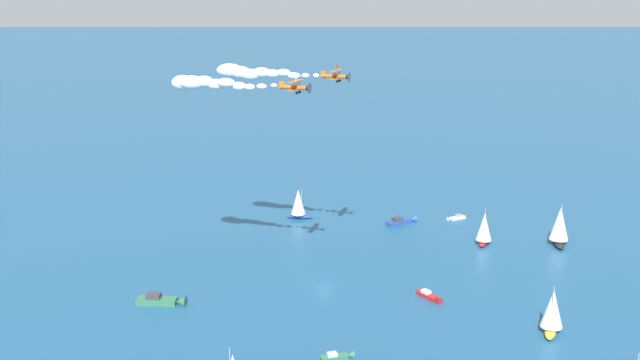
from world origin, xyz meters
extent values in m
plane|color=#1E517A|center=(0.00, 0.00, 0.00)|extent=(2000.00, 2000.00, 0.00)
cube|color=#B21E1E|center=(-14.38, 19.62, 0.46)|extent=(2.14, 5.84, 0.92)
cone|color=#B21E1E|center=(-14.19, 23.13, 0.46)|extent=(1.92, 1.57, 1.84)
cube|color=silver|center=(-14.40, 19.19, 1.27)|extent=(1.58, 2.09, 0.69)
cube|color=white|center=(-62.59, -14.10, 0.39)|extent=(5.04, 2.52, 0.77)
cone|color=white|center=(-59.70, -14.72, 0.39)|extent=(1.53, 1.77, 1.54)
cube|color=gray|center=(-62.94, -14.03, 1.06)|extent=(1.91, 1.56, 0.58)
cube|color=#33704C|center=(35.38, -15.33, 0.70)|extent=(8.37, 8.06, 1.41)
cone|color=#33704C|center=(31.43, -11.66, 0.70)|extent=(3.57, 3.60, 2.82)
cube|color=#38383D|center=(35.86, -15.78, 1.94)|extent=(3.79, 3.75, 1.06)
ellipsoid|color=#23478C|center=(-26.00, -44.10, 0.55)|extent=(7.10, 7.07, 1.10)
cylinder|color=#B2B2B7|center=(-26.42, -43.69, 5.60)|extent=(0.14, 0.14, 9.00)
cone|color=white|center=(-25.73, -44.37, 5.15)|extent=(6.09, 6.09, 7.65)
cube|color=#33704C|center=(20.33, 28.53, 0.42)|extent=(5.54, 3.54, 0.85)
cone|color=#33704C|center=(17.33, 29.73, 0.42)|extent=(1.89, 2.08, 1.69)
cube|color=silver|center=(20.70, 28.39, 1.16)|extent=(2.22, 1.95, 0.64)
ellipsoid|color=#B21E1E|center=(-51.83, 4.66, 0.54)|extent=(7.72, 5.80, 1.08)
cylinder|color=#B2B2B7|center=(-52.33, 4.37, 5.51)|extent=(0.14, 0.14, 8.86)
cone|color=white|center=(-51.50, 4.86, 5.07)|extent=(5.81, 5.81, 7.53)
cube|color=#23478C|center=(-45.36, -21.56, 0.64)|extent=(8.20, 3.46, 1.27)
cone|color=#23478C|center=(-50.19, -20.99, 0.64)|extent=(2.32, 2.77, 2.55)
cube|color=#38383D|center=(-44.76, -21.63, 1.75)|extent=(3.00, 2.35, 0.95)
ellipsoid|color=gold|center=(-21.27, 47.65, 0.58)|extent=(8.23, 6.26, 1.15)
cylinder|color=#B2B2B7|center=(-20.74, 47.98, 5.89)|extent=(0.14, 0.14, 9.47)
cone|color=white|center=(-21.62, 47.44, 5.42)|extent=(6.23, 6.23, 8.05)
ellipsoid|color=black|center=(-66.91, 17.91, 0.65)|extent=(8.55, 8.30, 1.30)
cylinder|color=#B2B2B7|center=(-66.40, 18.39, 6.66)|extent=(0.14, 0.14, 10.71)
cone|color=white|center=(-67.24, 17.58, 6.12)|extent=(7.24, 7.24, 9.10)
cylinder|color=orange|center=(-7.06, -4.78, 48.26)|extent=(4.36, 5.82, 0.93)
cylinder|color=black|center=(-8.69, -2.37, 48.26)|extent=(1.20, 1.08, 1.04)
cylinder|color=#4C4C51|center=(-8.92, -2.03, 48.26)|extent=(2.00, 1.38, 2.38)
cube|color=orange|center=(-7.22, -4.52, 47.99)|extent=(6.69, 5.11, 0.38)
cube|color=orange|center=(-7.27, -4.55, 49.61)|extent=(6.69, 5.11, 0.38)
cylinder|color=black|center=(-9.33, -5.95, 48.71)|extent=(0.19, 0.17, 1.62)
cylinder|color=black|center=(-7.99, -5.04, 48.77)|extent=(0.19, 0.17, 1.62)
cylinder|color=black|center=(-6.50, -4.03, 48.84)|extent=(0.19, 0.17, 1.62)
cylinder|color=black|center=(-5.16, -3.13, 48.89)|extent=(0.19, 0.17, 1.62)
cube|color=orange|center=(-5.48, -7.15, 48.81)|extent=(0.73, 0.99, 1.20)
cube|color=orange|center=(-5.47, -7.14, 48.26)|extent=(2.58, 2.15, 0.17)
cylinder|color=black|center=(-8.23, -4.60, 47.23)|extent=(0.45, 0.58, 0.60)
cylinder|color=black|center=(-6.74, -3.59, 47.30)|extent=(0.45, 0.58, 0.60)
cylinder|color=#262628|center=(-7.29, -4.56, 50.06)|extent=(0.14, 0.13, 0.90)
cylinder|color=red|center=(-7.37, -4.62, 50.06)|extent=(0.20, 0.20, 0.78)
cylinder|color=red|center=(-7.20, -4.51, 50.07)|extent=(0.20, 0.20, 0.78)
cube|color=red|center=(-7.30, -4.58, 50.71)|extent=(0.41, 0.37, 0.53)
sphere|color=#9E7051|center=(-7.32, -4.58, 51.09)|extent=(0.21, 0.21, 0.21)
cylinder|color=red|center=(-7.69, -4.84, 50.82)|extent=(0.53, 0.40, 0.11)
cylinder|color=red|center=(-6.93, -4.32, 50.85)|extent=(0.53, 0.40, 0.11)
ellipsoid|color=white|center=(-4.46, -8.53, 48.28)|extent=(1.86, 1.93, 1.07)
ellipsoid|color=white|center=(-3.20, -10.96, 48.14)|extent=(2.22, 2.37, 1.19)
ellipsoid|color=white|center=(-1.50, -13.10, 48.00)|extent=(3.40, 3.68, 1.74)
ellipsoid|color=white|center=(-0.31, -15.59, 48.54)|extent=(3.79, 4.10, 1.95)
ellipsoid|color=white|center=(1.43, -17.70, 48.26)|extent=(4.12, 4.43, 2.15)
ellipsoid|color=white|center=(2.90, -19.99, 48.37)|extent=(5.11, 5.50, 2.66)
ellipsoid|color=white|center=(4.57, -22.16, 47.82)|extent=(5.56, 5.96, 2.94)
ellipsoid|color=white|center=(5.89, -24.55, 48.19)|extent=(5.94, 6.25, 3.29)
ellipsoid|color=white|center=(7.49, -26.76, 48.55)|extent=(7.21, 7.90, 3.58)
cylinder|color=orange|center=(9.23, 1.58, 47.99)|extent=(4.36, 5.82, 0.93)
cylinder|color=black|center=(7.60, 3.98, 47.99)|extent=(1.20, 1.08, 1.04)
cylinder|color=#4C4C51|center=(7.37, 4.33, 47.99)|extent=(2.00, 1.38, 2.38)
cube|color=orange|center=(9.07, 1.83, 47.72)|extent=(6.69, 5.11, 0.38)
cube|color=orange|center=(9.02, 1.80, 49.34)|extent=(6.69, 5.11, 0.38)
cylinder|color=black|center=(6.95, 0.41, 48.43)|extent=(0.19, 0.17, 1.62)
cylinder|color=black|center=(8.30, 1.31, 48.49)|extent=(0.19, 0.17, 1.62)
cylinder|color=black|center=(9.79, 2.32, 48.56)|extent=(0.19, 0.17, 1.62)
cylinder|color=black|center=(11.13, 3.23, 48.62)|extent=(0.19, 0.17, 1.62)
cube|color=orange|center=(10.80, -0.79, 48.54)|extent=(0.73, 0.99, 1.20)
cube|color=orange|center=(10.82, -0.78, 47.99)|extent=(2.58, 2.15, 0.17)
cylinder|color=black|center=(8.06, 1.76, 46.95)|extent=(0.45, 0.58, 0.60)
cylinder|color=black|center=(9.55, 2.77, 47.02)|extent=(0.45, 0.58, 0.60)
cylinder|color=#262628|center=(9.00, 1.79, 49.78)|extent=(0.14, 0.13, 0.90)
cylinder|color=white|center=(8.92, 1.74, 49.78)|extent=(0.20, 0.20, 0.78)
cylinder|color=white|center=(9.09, 1.85, 49.79)|extent=(0.20, 0.20, 0.78)
cube|color=white|center=(8.98, 1.78, 50.43)|extent=(0.41, 0.37, 0.53)
sphere|color=tan|center=(8.97, 1.77, 50.81)|extent=(0.21, 0.21, 0.21)
cylinder|color=white|center=(8.74, 1.61, 50.86)|extent=(0.34, 0.27, 0.55)
cylinder|color=white|center=(9.20, 1.93, 50.88)|extent=(0.37, 0.29, 0.54)
ellipsoid|color=white|center=(11.89, -2.13, 48.22)|extent=(1.73, 1.84, 0.93)
ellipsoid|color=white|center=(13.57, -4.28, 47.92)|extent=(2.53, 2.74, 1.29)
ellipsoid|color=white|center=(15.13, -6.52, 47.66)|extent=(2.77, 2.93, 1.50)
ellipsoid|color=white|center=(16.16, -9.11, 47.63)|extent=(3.77, 4.02, 2.01)
ellipsoid|color=white|center=(18.26, -10.98, 48.36)|extent=(4.43, 4.87, 2.18)
ellipsoid|color=white|center=(19.05, -13.74, 47.77)|extent=(4.98, 5.42, 2.52)
ellipsoid|color=white|center=(20.88, -15.79, 48.27)|extent=(5.16, 5.48, 2.77)
ellipsoid|color=white|center=(22.82, -17.77, 48.04)|extent=(6.48, 7.06, 3.27)
ellipsoid|color=white|center=(23.53, -20.58, 47.75)|extent=(6.32, 6.59, 3.58)
camera|label=1|loc=(103.39, 128.92, 71.62)|focal=42.58mm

